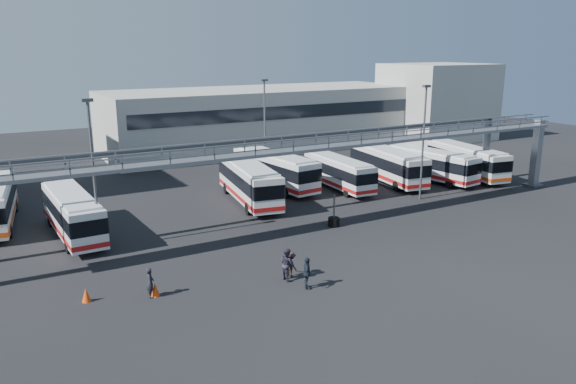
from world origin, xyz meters
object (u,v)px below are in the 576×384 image
pedestrian_a (150,283)px  pedestrian_c (291,264)px  bus_6 (339,172)px  bus_4 (249,181)px  bus_5 (275,169)px  bus_8 (430,164)px  light_pole_left (93,167)px  tire_stack (334,221)px  pedestrian_d (307,273)px  bus_1 (73,213)px  bus_7 (388,164)px  cone_left (86,295)px  light_pole_back (265,123)px  cone_right (155,290)px  pedestrian_b (287,264)px  bus_9 (467,160)px  light_pole_mid (424,136)px

pedestrian_a → pedestrian_c: size_ratio=1.11×
bus_6 → pedestrian_a: 27.53m
bus_4 → bus_5: bus_4 is taller
bus_6 → pedestrian_a: bearing=-143.1°
bus_6 → bus_8: 10.28m
light_pole_left → bus_6: size_ratio=1.01×
tire_stack → pedestrian_d: bearing=-131.9°
pedestrian_a → pedestrian_d: pedestrian_d is taller
bus_8 → bus_5: bearing=154.0°
bus_6 → pedestrian_c: bus_6 is taller
bus_1 → bus_4: size_ratio=0.91×
bus_7 → cone_left: 34.83m
bus_8 → pedestrian_a: bus_8 is taller
light_pole_back → bus_8: 17.59m
light_pole_left → cone_right: 10.65m
bus_8 → pedestrian_b: bearing=-157.4°
bus_8 → pedestrian_c: bearing=-157.4°
light_pole_left → bus_1: 5.52m
light_pole_left → cone_right: bearing=-83.5°
cone_left → bus_5: bearing=39.3°
bus_6 → pedestrian_d: (-14.96, -18.40, -0.74)m
pedestrian_b → cone_right: 7.68m
bus_5 → bus_6: bearing=-36.2°
bus_6 → bus_8: bus_8 is taller
bus_7 → cone_right: bus_7 is taller
bus_4 → cone_right: bus_4 is taller
bus_4 → tire_stack: 9.91m
light_pole_left → cone_right: light_pole_left is taller
light_pole_back → pedestrian_b: light_pole_back is taller
light_pole_back → pedestrian_c: 27.35m
bus_9 → pedestrian_d: size_ratio=5.89×
light_pole_left → bus_8: (33.92, 4.00, -3.96)m
light_pole_back → pedestrian_b: size_ratio=5.25×
bus_5 → pedestrian_c: (-9.54, -19.64, -1.14)m
light_pole_left → pedestrian_b: 14.56m
light_pole_mid → bus_1: bearing=170.8°
bus_7 → bus_8: 4.57m
bus_9 → bus_6: bearing=179.3°
bus_5 → bus_6: bus_5 is taller
pedestrian_b → pedestrian_d: pedestrian_b is taller
bus_1 → cone_right: bus_1 is taller
pedestrian_c → pedestrian_b: bearing=118.3°
pedestrian_a → cone_right: pedestrian_a is taller
light_pole_left → pedestrian_a: size_ratio=5.97×
cone_left → tire_stack: (19.11, 4.26, 0.03)m
light_pole_mid → pedestrian_d: 22.82m
bus_4 → pedestrian_a: bearing=-122.3°
bus_6 → pedestrian_c: size_ratio=6.55×
bus_6 → bus_8: bearing=-7.1°
pedestrian_b → pedestrian_d: 1.71m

